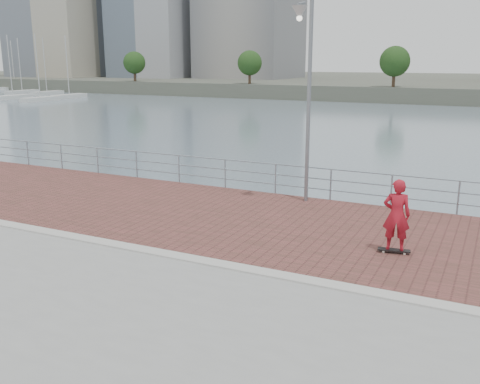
% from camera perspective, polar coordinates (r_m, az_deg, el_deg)
% --- Properties ---
extents(water, '(400.00, 400.00, 0.00)m').
position_cam_1_polar(water, '(13.87, -3.78, -15.20)').
color(water, slate).
rests_on(water, ground).
extents(brick_lane, '(40.00, 6.80, 0.02)m').
position_cam_1_polar(brick_lane, '(16.05, 2.53, -3.23)').
color(brick_lane, brown).
rests_on(brick_lane, seawall).
extents(curb, '(40.00, 0.40, 0.06)m').
position_cam_1_polar(curb, '(13.00, -3.93, -7.36)').
color(curb, '#B7B5AD').
rests_on(curb, seawall).
extents(far_shore, '(320.00, 95.00, 2.50)m').
position_cam_1_polar(far_shore, '(133.21, 23.96, 10.45)').
color(far_shore, '#4C5142').
rests_on(far_shore, ground).
extents(guardrail, '(39.06, 0.06, 1.13)m').
position_cam_1_polar(guardrail, '(18.94, 6.70, 1.50)').
color(guardrail, '#8C9EA8').
rests_on(guardrail, brick_lane).
extents(street_lamp, '(0.48, 1.41, 6.65)m').
position_cam_1_polar(street_lamp, '(17.46, 6.95, 13.78)').
color(street_lamp, gray).
rests_on(street_lamp, brick_lane).
extents(skateboard, '(0.82, 0.34, 0.09)m').
position_cam_1_polar(skateboard, '(14.05, 16.10, -5.98)').
color(skateboard, black).
rests_on(skateboard, brick_lane).
extents(skateboarder, '(0.73, 0.54, 1.82)m').
position_cam_1_polar(skateboarder, '(13.77, 16.36, -2.36)').
color(skateboarder, '#AB1625').
rests_on(skateboarder, skateboard).
extents(marina, '(33.71, 30.66, 10.75)m').
position_cam_1_polar(marina, '(112.77, -23.77, 9.65)').
color(marina, silver).
rests_on(marina, water).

